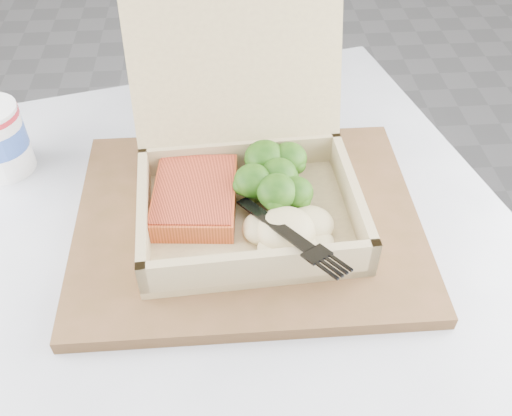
{
  "coord_description": "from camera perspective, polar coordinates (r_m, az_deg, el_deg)",
  "views": [
    {
      "loc": [
        0.26,
        -0.87,
        1.17
      ],
      "look_at": [
        0.3,
        -0.43,
        0.74
      ],
      "focal_mm": 40.0,
      "sensor_mm": 36.0,
      "label": 1
    }
  ],
  "objects": [
    {
      "name": "broccoli_pile",
      "position": [
        0.65,
        2.27,
        2.81
      ],
      "size": [
        0.11,
        0.11,
        0.04
      ],
      "primitive_type": null,
      "color": "#396C18",
      "rests_on": "takeout_container"
    },
    {
      "name": "takeout_container",
      "position": [
        0.63,
        -1.11,
        4.59
      ],
      "size": [
        0.25,
        0.26,
        0.22
      ],
      "rotation": [
        0.0,
        0.0,
        0.05
      ],
      "color": "tan",
      "rests_on": "serving_tray"
    },
    {
      "name": "receipt",
      "position": [
        0.81,
        -3.65,
        8.63
      ],
      "size": [
        0.11,
        0.15,
        0.0
      ],
      "primitive_type": "cube",
      "rotation": [
        0.0,
        0.0,
        0.28
      ],
      "color": "silver",
      "rests_on": "cafe_table"
    },
    {
      "name": "salmon_fillet",
      "position": [
        0.64,
        -6.11,
        1.14
      ],
      "size": [
        0.1,
        0.13,
        0.02
      ],
      "primitive_type": "cube",
      "rotation": [
        0.0,
        0.0,
        -0.08
      ],
      "color": "#D25529",
      "rests_on": "takeout_container"
    },
    {
      "name": "mashed_potatoes",
      "position": [
        0.6,
        3.04,
        -2.2
      ],
      "size": [
        0.1,
        0.09,
        0.03
      ],
      "primitive_type": "ellipsoid",
      "color": "tan",
      "rests_on": "takeout_container"
    },
    {
      "name": "plastic_fork",
      "position": [
        0.6,
        0.49,
        -0.27
      ],
      "size": [
        0.1,
        0.16,
        0.03
      ],
      "rotation": [
        0.0,
        0.0,
        3.68
      ],
      "color": "black",
      "rests_on": "mashed_potatoes"
    },
    {
      "name": "floor",
      "position": [
        1.48,
        -12.94,
        -9.28
      ],
      "size": [
        4.0,
        4.0,
        0.0
      ],
      "primitive_type": "plane",
      "color": "gray",
      "rests_on": "ground"
    },
    {
      "name": "serving_tray",
      "position": [
        0.65,
        -0.84,
        -1.27
      ],
      "size": [
        0.39,
        0.31,
        0.02
      ],
      "primitive_type": "cube",
      "rotation": [
        0.0,
        0.0,
        -0.0
      ],
      "color": "brown",
      "rests_on": "cafe_table"
    },
    {
      "name": "cafe_table",
      "position": [
        0.78,
        -3.84,
        -12.26
      ],
      "size": [
        0.85,
        0.85,
        0.7
      ],
      "rotation": [
        0.0,
        0.0,
        0.23
      ],
      "color": "black",
      "rests_on": "floor"
    }
  ]
}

